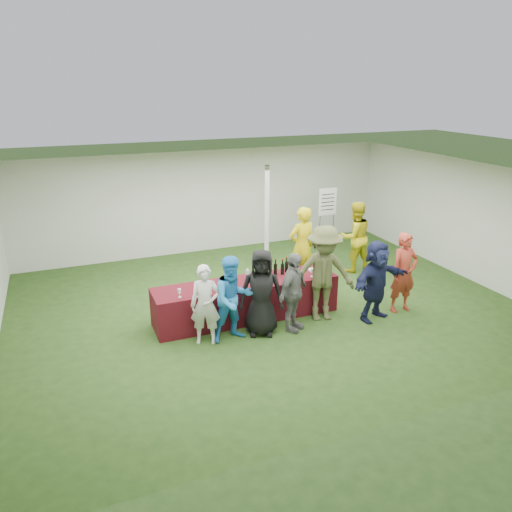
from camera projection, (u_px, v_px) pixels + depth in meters
name	position (u px, v px, depth m)	size (l,w,h in m)	color
ground	(267.00, 308.00, 10.21)	(60.00, 60.00, 0.00)	#284719
tent	(267.00, 227.00, 10.99)	(10.00, 10.00, 10.00)	white
serving_table	(246.00, 300.00, 9.67)	(3.60, 0.80, 0.75)	#5C1019
wine_bottles	(276.00, 269.00, 9.87)	(0.82, 0.16, 0.32)	black
wine_glasses	(234.00, 284.00, 9.16)	(2.71, 0.14, 0.16)	silver
water_bottle	(248.00, 275.00, 9.60)	(0.07, 0.07, 0.23)	silver
bar_towel	(315.00, 270.00, 10.12)	(0.25, 0.18, 0.03)	white
dump_bucket	(327.00, 270.00, 9.90)	(0.22, 0.22, 0.18)	slate
wine_list_sign	(327.00, 207.00, 12.83)	(0.50, 0.03, 1.80)	slate
staff_pourer	(302.00, 247.00, 11.05)	(0.66, 0.44, 1.82)	#D6C10F
staff_back	(355.00, 237.00, 11.93)	(0.83, 0.65, 1.72)	gold
customer_0	(205.00, 305.00, 8.64)	(0.53, 0.35, 1.44)	silver
customer_1	(233.00, 299.00, 8.72)	(0.76, 0.59, 1.57)	#2685D2
customer_2	(261.00, 293.00, 8.92)	(0.79, 0.51, 1.61)	black
customer_3	(293.00, 292.00, 9.06)	(0.88, 0.37, 1.50)	slate
customer_4	(323.00, 274.00, 9.44)	(1.21, 0.70, 1.88)	#4B4E2A
customer_5	(376.00, 281.00, 9.49)	(1.47, 0.47, 1.59)	#181D40
customer_6	(404.00, 273.00, 9.83)	(0.59, 0.39, 1.62)	#AA3524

